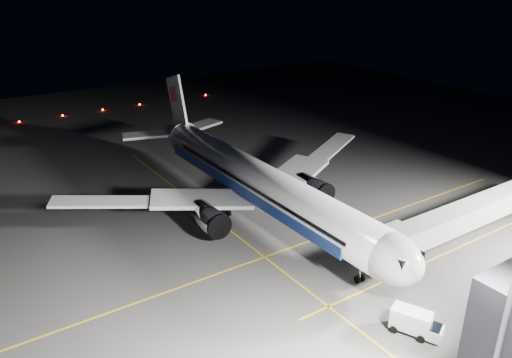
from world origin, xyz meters
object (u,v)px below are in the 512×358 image
object	(u,v)px
service_truck	(416,322)
safety_cone_b	(304,203)
airliner	(255,180)
baggage_tug	(299,196)
safety_cone_a	(257,192)
safety_cone_c	(274,191)
floodlight_mast_south	(511,293)
jet_bridge	(473,212)

from	to	relation	value
service_truck	safety_cone_b	size ratio (longest dim) A/B	8.69
airliner	baggage_tug	xyz separation A→B (m)	(0.26, 7.99, -4.37)
baggage_tug	safety_cone_a	bearing A→B (deg)	-126.12
safety_cone_a	safety_cone_c	world-z (taller)	safety_cone_a
safety_cone_b	safety_cone_c	size ratio (longest dim) A/B	0.95
floodlight_mast_south	service_truck	bearing A→B (deg)	157.35
safety_cone_a	safety_cone_c	bearing A→B (deg)	65.54
floodlight_mast_south	airliner	bearing A→B (deg)	171.67
safety_cone_b	floodlight_mast_south	bearing A→B (deg)	-19.33
airliner	safety_cone_c	size ratio (longest dim) A/B	95.94
safety_cone_a	jet_bridge	bearing A→B (deg)	26.29
floodlight_mast_south	safety_cone_b	distance (m)	43.28
baggage_tug	safety_cone_b	world-z (taller)	baggage_tug
airliner	service_truck	size ratio (longest dim) A/B	11.65
safety_cone_b	baggage_tug	bearing A→B (deg)	170.99
safety_cone_c	service_truck	bearing A→B (deg)	-13.28
baggage_tug	safety_cone_a	size ratio (longest dim) A/B	4.34
service_truck	safety_cone_b	xyz separation A→B (m)	(-29.14, 9.55, -1.05)
jet_bridge	service_truck	world-z (taller)	jet_bridge
baggage_tug	safety_cone_c	bearing A→B (deg)	-143.18
service_truck	safety_cone_b	distance (m)	30.68
floodlight_mast_south	safety_cone_c	size ratio (longest dim) A/B	32.30
jet_bridge	safety_cone_a	distance (m)	32.02
floodlight_mast_south	baggage_tug	world-z (taller)	floodlight_mast_south
jet_bridge	baggage_tug	size ratio (longest dim) A/B	12.08
jet_bridge	safety_cone_c	size ratio (longest dim) A/B	53.68
airliner	safety_cone_b	bearing A→B (deg)	76.54
jet_bridge	safety_cone_b	world-z (taller)	jet_bridge
floodlight_mast_south	baggage_tug	distance (m)	44.68
safety_cone_a	safety_cone_c	distance (m)	2.76
airliner	safety_cone_b	xyz separation A→B (m)	(1.85, 7.74, -4.86)
safety_cone_a	safety_cone_b	distance (m)	8.14
service_truck	safety_cone_c	bearing A→B (deg)	142.15
service_truck	baggage_tug	size ratio (longest dim) A/B	1.85
baggage_tug	safety_cone_a	xyz separation A→B (m)	(-5.64, -3.99, -0.47)
jet_bridge	service_truck	xyz separation A→B (m)	(7.92, -19.86, -3.23)
service_truck	safety_cone_c	xyz separation A→B (m)	(-35.23, 8.32, -1.03)
floodlight_mast_south	safety_cone_a	size ratio (longest dim) A/B	31.52
floodlight_mast_south	safety_cone_b	size ratio (longest dim) A/B	34.09
floodlight_mast_south	safety_cone_a	world-z (taller)	floodlight_mast_south
baggage_tug	service_truck	bearing A→B (deg)	0.88
jet_bridge	safety_cone_b	size ratio (longest dim) A/B	56.66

